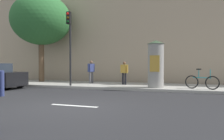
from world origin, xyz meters
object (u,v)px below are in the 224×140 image
(pedestrian_in_red_top, at_px, (124,71))
(bicycle_leaning, at_px, (202,82))
(poster_column, at_px, (156,64))
(street_tree, at_px, (41,20))
(pedestrian_with_backpack, at_px, (91,70))
(traffic_light, at_px, (69,37))

(pedestrian_in_red_top, distance_m, bicycle_leaning, 4.82)
(poster_column, bearing_deg, bicycle_leaning, -1.24)
(poster_column, bearing_deg, street_tree, 168.50)
(street_tree, xyz_separation_m, pedestrian_with_backpack, (4.39, -0.40, -3.83))
(street_tree, relative_size, pedestrian_in_red_top, 4.44)
(poster_column, distance_m, street_tree, 9.83)
(poster_column, distance_m, pedestrian_with_backpack, 4.89)
(traffic_light, relative_size, pedestrian_with_backpack, 2.86)
(traffic_light, bearing_deg, bicycle_leaning, 3.98)
(pedestrian_with_backpack, height_order, bicycle_leaning, pedestrian_with_backpack)
(traffic_light, relative_size, poster_column, 1.69)
(poster_column, height_order, bicycle_leaning, poster_column)
(poster_column, xyz_separation_m, pedestrian_with_backpack, (-4.65, 1.44, -0.42))
(bicycle_leaning, bearing_deg, street_tree, 170.64)
(street_tree, bearing_deg, traffic_light, -32.28)
(street_tree, xyz_separation_m, bicycle_leaning, (11.48, -1.89, -4.37))
(traffic_light, height_order, pedestrian_with_backpack, traffic_light)
(street_tree, bearing_deg, pedestrian_with_backpack, -5.23)
(pedestrian_with_backpack, relative_size, bicycle_leaning, 0.93)
(street_tree, bearing_deg, bicycle_leaning, -9.36)
(street_tree, distance_m, pedestrian_in_red_top, 7.89)
(traffic_light, height_order, bicycle_leaning, traffic_light)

